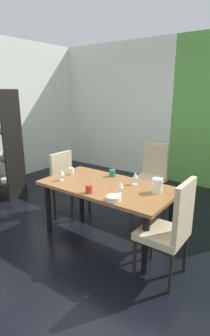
{
  "coord_description": "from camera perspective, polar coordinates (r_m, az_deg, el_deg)",
  "views": [
    {
      "loc": [
        2.06,
        -2.28,
        1.81
      ],
      "look_at": [
        0.12,
        0.36,
        0.85
      ],
      "focal_mm": 28.0,
      "sensor_mm": 36.0,
      "label": 1
    }
  ],
  "objects": [
    {
      "name": "wine_glass_near_window",
      "position": [
        3.37,
        -9.43,
        -1.02
      ],
      "size": [
        0.08,
        0.08,
        0.14
      ],
      "color": "silver",
      "rests_on": "dining_table"
    },
    {
      "name": "chair_left_far",
      "position": [
        4.01,
        -8.16,
        -2.44
      ],
      "size": [
        0.44,
        0.44,
        0.93
      ],
      "rotation": [
        0.0,
        0.0,
        -1.57
      ],
      "color": "tan",
      "rests_on": "ground_plane"
    },
    {
      "name": "cup_west",
      "position": [
        2.94,
        -3.49,
        -4.59
      ],
      "size": [
        0.08,
        0.08,
        0.09
      ],
      "primitive_type": "cylinder",
      "color": "red",
      "rests_on": "dining_table"
    },
    {
      "name": "pitcher_north",
      "position": [
        3.0,
        11.31,
        -3.73
      ],
      "size": [
        0.14,
        0.12,
        0.16
      ],
      "color": "white",
      "rests_on": "dining_table"
    },
    {
      "name": "chair_right_near",
      "position": [
        2.64,
        14.14,
        -12.29
      ],
      "size": [
        0.44,
        0.44,
        1.05
      ],
      "rotation": [
        0.0,
        0.0,
        1.57
      ],
      "color": "tan",
      "rests_on": "ground_plane"
    },
    {
      "name": "cup_east",
      "position": [
        3.5,
        1.6,
        -1.09
      ],
      "size": [
        0.08,
        0.08,
        0.09
      ],
      "primitive_type": "cylinder",
      "color": "#227C5C",
      "rests_on": "dining_table"
    },
    {
      "name": "serving_bowl_front",
      "position": [
        2.75,
        1.88,
        -6.6
      ],
      "size": [
        0.16,
        0.16,
        0.05
      ],
      "primitive_type": "cylinder",
      "color": "silver",
      "rests_on": "dining_table"
    },
    {
      "name": "wine_glass_near_shelf",
      "position": [
        3.2,
        6.62,
        -1.59
      ],
      "size": [
        0.07,
        0.07,
        0.16
      ],
      "color": "silver",
      "rests_on": "dining_table"
    },
    {
      "name": "ground_plane",
      "position": [
        3.58,
        -5.19,
        -14.35
      ],
      "size": [
        5.67,
        5.73,
        0.02
      ],
      "primitive_type": "cube",
      "color": "black"
    },
    {
      "name": "chair_head_far",
      "position": [
        4.25,
        10.11,
        -1.0
      ],
      "size": [
        0.44,
        0.45,
        1.03
      ],
      "rotation": [
        0.0,
        0.0,
        3.14
      ],
      "color": "tan",
      "rests_on": "ground_plane"
    },
    {
      "name": "cup_south",
      "position": [
        3.62,
        -7.35,
        -0.65
      ],
      "size": [
        0.07,
        0.07,
        0.09
      ],
      "primitive_type": "cylinder",
      "color": "white",
      "rests_on": "dining_table"
    },
    {
      "name": "dining_table",
      "position": [
        3.23,
        0.46,
        -5.16
      ],
      "size": [
        1.63,
        0.86,
        0.72
      ],
      "color": "brown",
      "rests_on": "ground_plane"
    },
    {
      "name": "back_panel_interior",
      "position": [
        6.19,
        2.01,
        12.69
      ],
      "size": [
        2.83,
        0.1,
        2.83
      ],
      "primitive_type": "cube",
      "color": "silver",
      "rests_on": "ground_plane"
    },
    {
      "name": "wine_glass_rear",
      "position": [
        2.9,
        3.31,
        -3.69
      ],
      "size": [
        0.07,
        0.07,
        0.14
      ],
      "color": "silver",
      "rests_on": "dining_table"
    }
  ]
}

